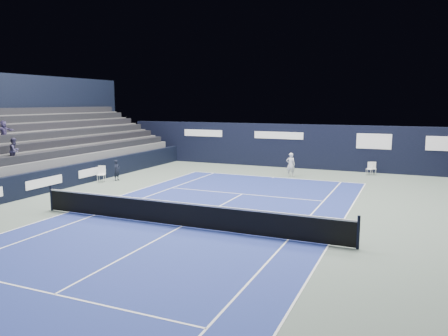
# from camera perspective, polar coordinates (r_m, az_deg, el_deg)

# --- Properties ---
(ground) EXTENTS (48.00, 48.00, 0.00)m
(ground) POSITION_cam_1_polar(r_m,az_deg,el_deg) (18.38, -2.54, -6.06)
(ground) COLOR #536259
(ground) RESTS_ON ground
(court_surface) EXTENTS (10.97, 23.77, 0.01)m
(court_surface) POSITION_cam_1_polar(r_m,az_deg,el_deg) (16.67, -5.57, -7.62)
(court_surface) COLOR navy
(court_surface) RESTS_ON ground
(folding_chair_back_a) EXTENTS (0.45, 0.44, 0.84)m
(folding_chair_back_a) POSITION_cam_1_polar(r_m,az_deg,el_deg) (29.59, 18.52, 0.05)
(folding_chair_back_a) COLOR silver
(folding_chair_back_a) RESTS_ON ground
(folding_chair_back_b) EXTENTS (0.42, 0.41, 0.82)m
(folding_chair_back_b) POSITION_cam_1_polar(r_m,az_deg,el_deg) (29.88, 18.90, 0.08)
(folding_chair_back_b) COLOR white
(folding_chair_back_b) RESTS_ON ground
(line_judge_chair) EXTENTS (0.55, 0.54, 0.96)m
(line_judge_chair) POSITION_cam_1_polar(r_m,az_deg,el_deg) (26.60, -15.70, -0.60)
(line_judge_chair) COLOR white
(line_judge_chair) RESTS_ON ground
(line_judge) EXTENTS (0.33, 0.47, 1.24)m
(line_judge) POSITION_cam_1_polar(r_m,az_deg,el_deg) (26.82, -13.83, -0.29)
(line_judge) COLOR black
(line_judge) RESTS_ON ground
(court_markings) EXTENTS (11.03, 23.83, 0.00)m
(court_markings) POSITION_cam_1_polar(r_m,az_deg,el_deg) (16.67, -5.57, -7.60)
(court_markings) COLOR white
(court_markings) RESTS_ON court_surface
(tennis_net) EXTENTS (12.90, 0.10, 1.10)m
(tennis_net) POSITION_cam_1_polar(r_m,az_deg,el_deg) (16.53, -5.60, -5.94)
(tennis_net) COLOR black
(tennis_net) RESTS_ON ground
(back_sponsor_wall) EXTENTS (26.00, 0.63, 3.10)m
(back_sponsor_wall) POSITION_cam_1_polar(r_m,az_deg,el_deg) (31.62, 9.00, 2.87)
(back_sponsor_wall) COLOR black
(back_sponsor_wall) RESTS_ON ground
(side_barrier_left) EXTENTS (0.33, 22.00, 1.20)m
(side_barrier_left) POSITION_cam_1_polar(r_m,az_deg,el_deg) (26.71, -17.33, -0.51)
(side_barrier_left) COLOR black
(side_barrier_left) RESTS_ON ground
(spectator_stand) EXTENTS (6.00, 18.00, 6.40)m
(spectator_stand) POSITION_cam_1_polar(r_m,az_deg,el_deg) (29.84, -21.71, 2.81)
(spectator_stand) COLOR #545457
(spectator_stand) RESTS_ON ground
(tennis_player) EXTENTS (0.63, 0.87, 1.50)m
(tennis_player) POSITION_cam_1_polar(r_m,az_deg,el_deg) (27.80, 8.69, 0.44)
(tennis_player) COLOR silver
(tennis_player) RESTS_ON ground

